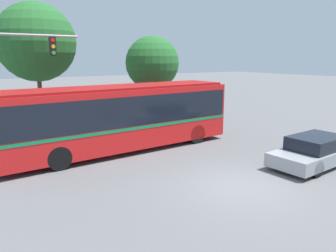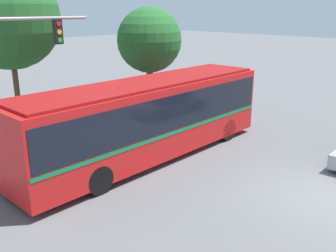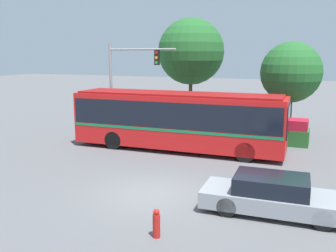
{
  "view_description": "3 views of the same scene",
  "coord_description": "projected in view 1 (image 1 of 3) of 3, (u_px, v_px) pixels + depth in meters",
  "views": [
    {
      "loc": [
        -8.03,
        -7.42,
        4.48
      ],
      "look_at": [
        0.25,
        5.12,
        1.28
      ],
      "focal_mm": 34.39,
      "sensor_mm": 36.0,
      "label": 1
    },
    {
      "loc": [
        -11.04,
        -4.12,
        5.82
      ],
      "look_at": [
        -1.02,
        6.05,
        1.35
      ],
      "focal_mm": 39.95,
      "sensor_mm": 36.0,
      "label": 2
    },
    {
      "loc": [
        5.74,
        -12.0,
        5.17
      ],
      "look_at": [
        -1.46,
        5.09,
        1.61
      ],
      "focal_mm": 39.69,
      "sensor_mm": 36.0,
      "label": 3
    }
  ],
  "objects": [
    {
      "name": "street_tree_centre",
      "position": [
        152.0,
        63.0,
        22.65
      ],
      "size": [
        3.77,
        3.77,
        5.99
      ],
      "color": "brown",
      "rests_on": "ground"
    },
    {
      "name": "ground_plane",
      "position": [
        242.0,
        187.0,
        11.31
      ],
      "size": [
        140.0,
        140.0,
        0.0
      ],
      "primitive_type": "plane",
      "color": "#5B5B5E"
    },
    {
      "name": "street_tree_left",
      "position": [
        36.0,
        42.0,
        20.0
      ],
      "size": [
        4.87,
        4.87,
        7.85
      ],
      "color": "brown",
      "rests_on": "ground"
    },
    {
      "name": "city_bus",
      "position": [
        120.0,
        114.0,
        15.52
      ],
      "size": [
        11.67,
        3.01,
        3.16
      ],
      "rotation": [
        0.0,
        0.0,
        0.04
      ],
      "color": "red",
      "rests_on": "ground"
    },
    {
      "name": "flowering_hedge",
      "position": [
        121.0,
        120.0,
        19.7
      ],
      "size": [
        9.86,
        1.38,
        1.5
      ],
      "color": "#286028",
      "rests_on": "ground"
    },
    {
      "name": "traffic_light_pole",
      "position": [
        5.0,
        71.0,
        14.63
      ],
      "size": [
        4.66,
        0.24,
        5.89
      ],
      "color": "gray",
      "rests_on": "ground"
    },
    {
      "name": "sedan_foreground",
      "position": [
        317.0,
        151.0,
        13.62
      ],
      "size": [
        4.84,
        2.06,
        1.27
      ],
      "rotation": [
        0.0,
        0.0,
        0.05
      ],
      "color": "gray",
      "rests_on": "ground"
    }
  ]
}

